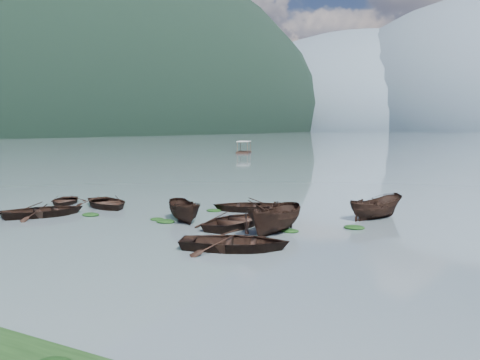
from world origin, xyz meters
The scene contains 20 objects.
ground_plane centered at (0.00, 0.00, 0.00)m, with size 2400.00×2400.00×0.00m, color slate.
haze_mtn_a centered at (-260.00, 900.00, 0.00)m, with size 520.00×520.00×280.00m, color #475666.
rowboat_0 centered at (-12.49, 7.54, 0.00)m, with size 2.77×3.88×0.80m, color black.
rowboat_1 centered at (-9.27, 2.94, 0.00)m, with size 3.64×5.10×1.06m, color black.
rowboat_2 centered at (-0.28, 5.85, 0.00)m, with size 1.54×4.08×1.58m, color black.
rowboat_3 centered at (3.24, 5.97, 0.00)m, with size 3.57×5.00×1.04m, color black.
rowboat_4 centered at (6.11, 0.97, 0.00)m, with size 3.63×5.09×1.05m, color black.
rowboat_5 centered at (6.05, 5.31, 0.00)m, with size 1.78×4.72×1.82m, color black.
rowboat_6 centered at (-8.43, 7.73, 0.00)m, with size 3.58×5.01×1.04m, color black.
rowboat_7 centered at (1.09, 11.43, 0.00)m, with size 3.56×4.98×1.03m, color black.
rowboat_8 centered at (9.39, 12.61, 0.00)m, with size 1.63×4.33×1.67m, color black.
weed_clump_0 centered at (-6.75, 4.53, 0.00)m, with size 1.18×0.97×0.26m, color black.
weed_clump_1 centered at (-2.04, 5.41, 0.00)m, with size 0.95×0.76×0.21m, color black.
weed_clump_2 centered at (-1.06, 4.96, 0.00)m, with size 1.19×0.95×0.26m, color black.
weed_clump_3 centered at (6.55, 6.10, 0.00)m, with size 1.01×0.85×0.22m, color black.
weed_clump_4 centered at (3.39, 4.66, 0.00)m, with size 1.11×0.88×0.23m, color black.
weed_clump_5 centered at (-12.11, 11.09, 0.00)m, with size 0.89×0.72×0.19m, color black.
weed_clump_6 centered at (-0.90, 10.03, 0.00)m, with size 1.04×0.87×0.22m, color black.
weed_clump_7 centered at (9.28, 8.73, 0.00)m, with size 1.19×0.95×0.26m, color black.
pontoon_left centered at (-39.84, 82.50, 0.00)m, with size 2.74×6.58×2.52m, color black, non-canonical shape.
Camera 1 is at (18.51, -19.96, 5.64)m, focal length 40.00 mm.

